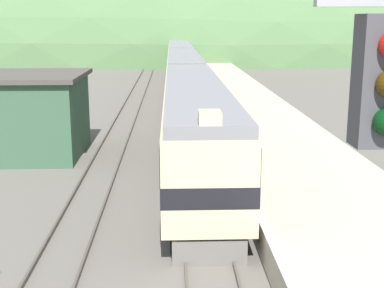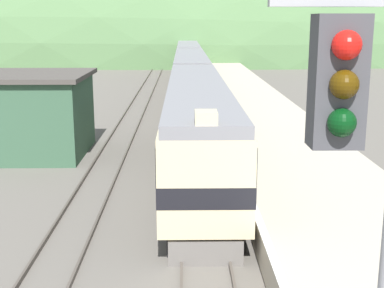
{
  "view_description": "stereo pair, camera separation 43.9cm",
  "coord_description": "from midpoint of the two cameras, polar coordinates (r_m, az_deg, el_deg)",
  "views": [
    {
      "loc": [
        -1.08,
        -0.55,
        7.1
      ],
      "look_at": [
        -0.32,
        19.36,
        2.49
      ],
      "focal_mm": 50.0,
      "sensor_mm": 36.0,
      "label": 1
    },
    {
      "loc": [
        -0.64,
        -0.56,
        7.1
      ],
      "look_at": [
        -0.32,
        19.36,
        2.49
      ],
      "focal_mm": 50.0,
      "sensor_mm": 36.0,
      "label": 2
    }
  ],
  "objects": [
    {
      "name": "carriage_third",
      "position": [
        69.22,
        -0.21,
        9.06
      ],
      "size": [
        2.89,
        20.86,
        4.23
      ],
      "color": "black",
      "rests_on": "ground"
    },
    {
      "name": "distant_hills",
      "position": [
        121.95,
        -0.53,
        9.7
      ],
      "size": [
        191.11,
        86.0,
        54.72
      ],
      "color": "#517547",
      "rests_on": "ground"
    },
    {
      "name": "track_main",
      "position": [
        70.91,
        -0.23,
        7.36
      ],
      "size": [
        1.52,
        180.0,
        0.16
      ],
      "color": "#4C443D",
      "rests_on": "ground"
    },
    {
      "name": "platform",
      "position": [
        51.28,
        5.28,
        5.59
      ],
      "size": [
        6.13,
        140.0,
        1.01
      ],
      "color": "#B2A893",
      "rests_on": "ground"
    },
    {
      "name": "track_siding",
      "position": [
        70.99,
        -3.87,
        7.34
      ],
      "size": [
        1.52,
        180.0,
        0.16
      ],
      "color": "#4C443D",
      "rests_on": "ground"
    },
    {
      "name": "carriage_second",
      "position": [
        47.56,
        0.12,
        7.25
      ],
      "size": [
        2.89,
        20.86,
        4.23
      ],
      "color": "black",
      "rests_on": "ground"
    },
    {
      "name": "station_shed",
      "position": [
        30.02,
        -16.88,
        3.11
      ],
      "size": [
        6.79,
        6.45,
        4.39
      ],
      "color": "#385B42",
      "rests_on": "ground"
    },
    {
      "name": "express_train_lead_car",
      "position": [
        25.5,
        1.03,
        2.21
      ],
      "size": [
        2.9,
        21.46,
        4.59
      ],
      "color": "black",
      "rests_on": "ground"
    }
  ]
}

